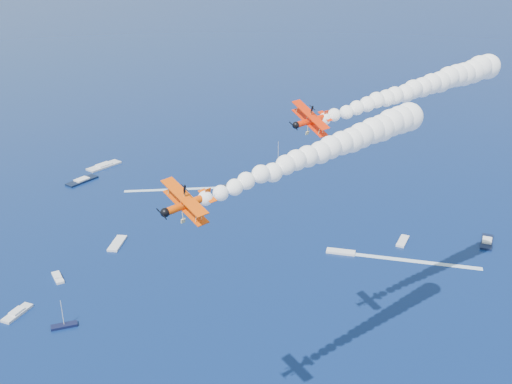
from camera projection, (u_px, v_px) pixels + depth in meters
biplane_lead at (311, 121)px, 106.79m from camera, size 8.68×10.50×8.82m
biplane_trail at (187, 204)px, 85.98m from camera, size 9.79×11.57×8.66m
smoke_trail_lead at (414, 89)px, 119.83m from camera, size 52.45×8.52×9.44m
smoke_trail_trail at (320, 152)px, 100.45m from camera, size 52.82×15.72×9.44m
spectator_boats at (58, 240)px, 195.65m from camera, size 231.60×179.27×0.70m
boat_wakes at (115, 224)px, 207.75m from camera, size 198.50×156.09×0.04m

